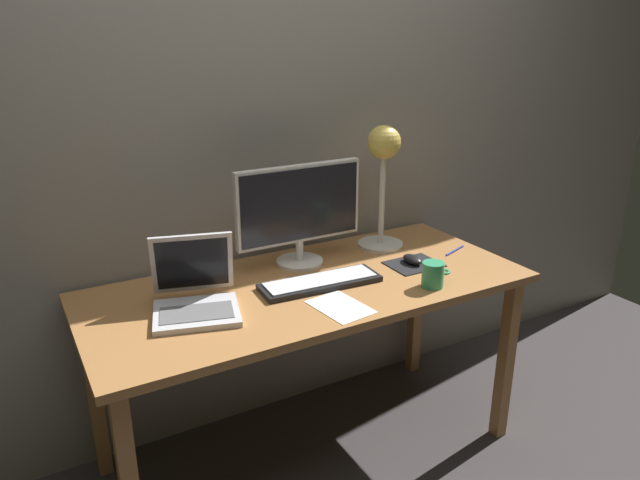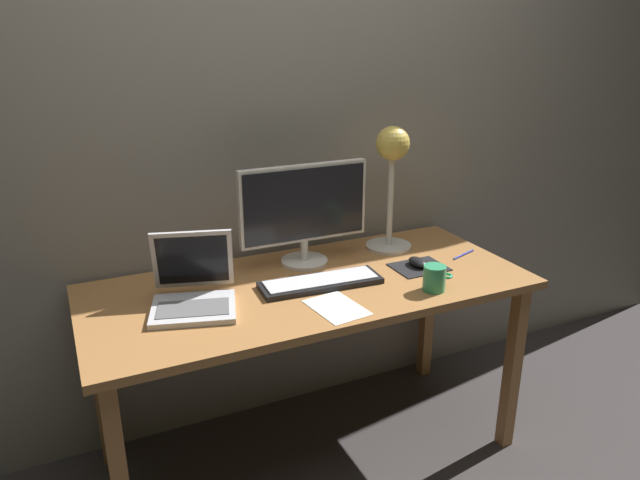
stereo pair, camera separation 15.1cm
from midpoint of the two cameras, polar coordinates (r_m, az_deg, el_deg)
name	(u,v)px [view 1 (the left image)]	position (r m, az deg, el deg)	size (l,w,h in m)	color
ground_plane	(310,451)	(2.54, -2.78, -19.65)	(4.80, 4.80, 0.00)	#383333
back_wall	(258,113)	(2.35, -7.83, 11.97)	(4.80, 0.06, 2.60)	gray
desk	(309,303)	(2.18, -3.06, -6.14)	(1.60, 0.70, 0.74)	#A8703D
monitor	(299,210)	(2.25, -3.94, 2.91)	(0.51, 0.18, 0.39)	silver
keyboard_main	(320,282)	(2.13, -2.02, -4.11)	(0.45, 0.17, 0.03)	black
laptop	(195,289)	(2.00, -14.12, -4.63)	(0.34, 0.35, 0.24)	silver
desk_lamp	(383,164)	(2.41, 4.32, 7.33)	(0.19, 0.19, 0.51)	beige
mousepad	(414,264)	(2.33, 7.19, -2.36)	(0.20, 0.16, 0.00)	black
mouse	(412,259)	(2.32, 7.06, -1.88)	(0.06, 0.10, 0.03)	black
coffee_mug	(433,275)	(2.13, 8.85, -3.34)	(0.11, 0.08, 0.09)	#339966
paper_sheet_by_keyboard	(339,307)	(1.97, -0.35, -6.51)	(0.15, 0.21, 0.00)	white
pen	(455,250)	(2.49, 11.16, -1.02)	(0.01, 0.01, 0.14)	#2633A5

